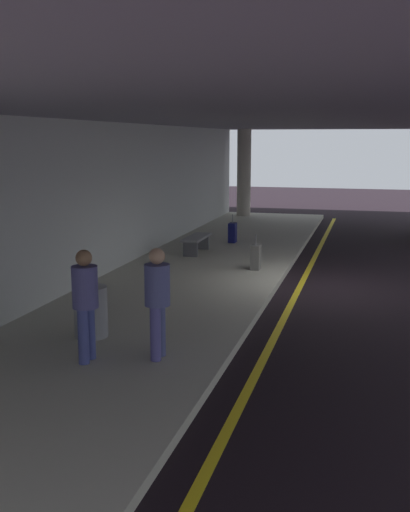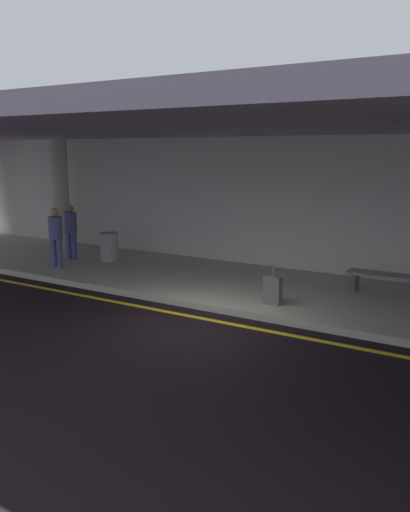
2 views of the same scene
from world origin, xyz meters
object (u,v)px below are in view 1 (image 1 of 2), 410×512
support_column_center (244,173)px  suitcase_upright_primary (233,233)px  person_waiting_for_ride (157,296)px  trash_bin_steel (91,312)px  traveler_with_luggage (85,298)px  suitcase_upright_secondary (256,257)px  bench_metal (197,241)px

support_column_center → suitcase_upright_primary: bearing=-171.2°
person_waiting_for_ride → trash_bin_steel: 1.68m
support_column_center → suitcase_upright_primary: 7.38m
trash_bin_steel → traveler_with_luggage: bearing=-157.6°
support_column_center → suitcase_upright_secondary: (-11.04, -2.57, -1.51)m
traveler_with_luggage → trash_bin_steel: (1.10, 0.45, -0.54)m
person_waiting_for_ride → suitcase_upright_primary: (10.67, 1.23, -0.65)m
person_waiting_for_ride → bench_metal: (8.60, 1.83, -0.61)m
person_waiting_for_ride → trash_bin_steel: bearing=-63.2°
support_column_center → person_waiting_for_ride: support_column_center is taller
bench_metal → traveler_with_luggage: bearing=-174.5°
support_column_center → suitcase_upright_primary: size_ratio=4.06×
support_column_center → traveler_with_luggage: bearing=-175.7°
support_column_center → suitcase_upright_primary: (-7.14, -1.10, -1.51)m
support_column_center → trash_bin_steel: support_column_center is taller
bench_metal → suitcase_upright_primary: bearing=-16.2°
support_column_center → trash_bin_steel: bearing=-177.0°
trash_bin_steel → suitcase_upright_primary: bearing=-1.1°
suitcase_upright_secondary → suitcase_upright_primary: bearing=32.1°
support_column_center → suitcase_upright_primary: support_column_center is taller
traveler_with_luggage → person_waiting_for_ride: size_ratio=1.00×
traveler_with_luggage → bench_metal: size_ratio=1.05×
suitcase_upright_secondary → trash_bin_steel: size_ratio=1.06×
traveler_with_luggage → suitcase_upright_primary: size_ratio=1.87×
support_column_center → trash_bin_steel: size_ratio=4.29×
bench_metal → trash_bin_steel: bearing=-177.1°
traveler_with_luggage → bench_metal: 9.06m
traveler_with_luggage → suitcase_upright_primary: bearing=-15.7°
support_column_center → traveler_with_luggage: 18.28m
support_column_center → suitcase_upright_secondary: 11.44m
suitcase_upright_secondary → bench_metal: bearing=60.0°
person_waiting_for_ride → trash_bin_steel: (0.70, 1.43, -0.54)m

